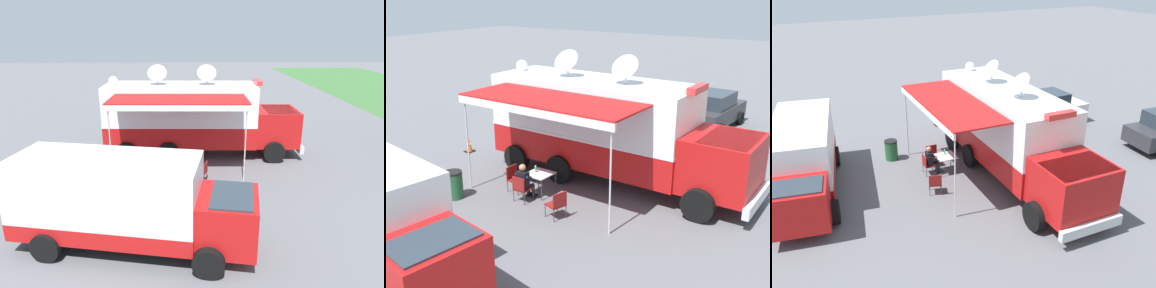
% 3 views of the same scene
% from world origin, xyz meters
% --- Properties ---
extents(ground_plane, '(100.00, 100.00, 0.00)m').
position_xyz_m(ground_plane, '(0.00, 0.00, 0.00)').
color(ground_plane, '#5B5B60').
extents(lot_stripe, '(0.22, 4.80, 0.01)m').
position_xyz_m(lot_stripe, '(-3.00, -0.04, 0.00)').
color(lot_stripe, silver).
rests_on(lot_stripe, ground).
extents(command_truck, '(4.97, 9.54, 4.53)m').
position_xyz_m(command_truck, '(0.05, 0.75, 1.95)').
color(command_truck, '#B71414').
rests_on(command_truck, ground).
extents(folding_table, '(0.82, 0.82, 0.73)m').
position_xyz_m(folding_table, '(2.37, -0.56, 0.67)').
color(folding_table, silver).
rests_on(folding_table, ground).
extents(water_bottle, '(0.07, 0.07, 0.22)m').
position_xyz_m(water_bottle, '(2.36, -0.73, 0.83)').
color(water_bottle, '#3F9959').
rests_on(water_bottle, folding_table).
extents(folding_chair_at_table, '(0.49, 0.49, 0.87)m').
position_xyz_m(folding_chair_at_table, '(3.17, -0.68, 0.51)').
color(folding_chair_at_table, maroon).
rests_on(folding_chair_at_table, ground).
extents(folding_chair_beside_table, '(0.49, 0.49, 0.87)m').
position_xyz_m(folding_chair_beside_table, '(2.65, -1.41, 0.51)').
color(folding_chair_beside_table, maroon).
rests_on(folding_chair_beside_table, ground).
extents(folding_chair_spare_by_truck, '(0.60, 0.60, 0.87)m').
position_xyz_m(folding_chair_spare_by_truck, '(3.47, 0.95, 0.51)').
color(folding_chair_spare_by_truck, maroon).
rests_on(folding_chair_spare_by_truck, ground).
extents(seated_responder, '(0.67, 0.56, 1.25)m').
position_xyz_m(seated_responder, '(2.99, -0.67, 0.65)').
color(seated_responder, black).
rests_on(seated_responder, ground).
extents(trash_bin, '(0.57, 0.57, 0.91)m').
position_xyz_m(trash_bin, '(4.13, -2.68, 0.46)').
color(trash_bin, '#235B33').
rests_on(trash_bin, ground).
extents(traffic_cone, '(0.36, 0.36, 0.58)m').
position_xyz_m(traffic_cone, '(0.70, -5.57, 0.28)').
color(traffic_cone, black).
rests_on(traffic_cone, ground).
extents(car_behind_truck, '(4.31, 2.24, 1.76)m').
position_xyz_m(car_behind_truck, '(-8.29, 1.72, 0.88)').
color(car_behind_truck, '#2D2D33').
rests_on(car_behind_truck, ground).
extents(car_far_corner, '(4.23, 2.08, 1.76)m').
position_xyz_m(car_far_corner, '(-4.80, -3.25, 0.88)').
color(car_far_corner, silver).
rests_on(car_far_corner, ground).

